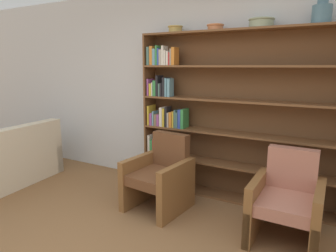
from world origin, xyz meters
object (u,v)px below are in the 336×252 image
armchair_cushioned (287,202)px  bowl_sage (175,29)px  bowl_cream (261,22)px  couch (3,164)px  bowl_stoneware (215,27)px  armchair_leather (160,176)px  bookshelf (219,118)px  vase_tall (322,14)px

armchair_cushioned → bowl_sage: bearing=-22.0°
bowl_cream → couch: bowl_cream is taller
bowl_stoneware → couch: (-2.77, -1.13, -1.86)m
couch → armchair_leather: 2.42m
bowl_sage → armchair_leather: bearing=-77.4°
bowl_stoneware → bowl_cream: 0.55m
armchair_leather → bookshelf: bearing=-118.4°
bowl_stoneware → armchair_leather: bowl_stoneware is taller
vase_tall → armchair_cushioned: (-0.11, -0.65, -1.83)m
bowl_sage → bowl_stoneware: bowl_sage is taller
vase_tall → bookshelf: bearing=178.8°
bookshelf → bowl_cream: size_ratio=8.78×
bookshelf → armchair_cushioned: 1.34m
bowl_cream → vase_tall: bearing=-0.0°
bowl_cream → armchair_leather: (-0.95, -0.66, -1.78)m
bowl_sage → couch: bowl_sage is taller
bowl_stoneware → armchair_leather: bearing=-121.5°
vase_tall → couch: (-3.92, -1.13, -1.92)m
armchair_leather → armchair_cushioned: bearing=-173.4°
bookshelf → vase_tall: vase_tall is taller
couch → bookshelf: bearing=-72.9°
bowl_sage → armchair_cushioned: bearing=-22.5°
bookshelf → bowl_sage: bowl_sage is taller
couch → armchair_leather: size_ratio=1.82×
bowl_stoneware → vase_tall: (1.15, 0.00, 0.06)m
bowl_cream → couch: 3.97m
couch → armchair_leather: bearing=-83.6°
bowl_sage → vase_tall: vase_tall is taller
bowl_sage → bowl_cream: size_ratio=0.68×
bookshelf → armchair_leather: size_ratio=2.90×
bookshelf → bowl_cream: bearing=-2.7°
bowl_sage → bowl_cream: 1.09m
bowl_cream → armchair_cushioned: bearing=-53.3°
bowl_sage → bowl_cream: (1.09, 0.00, 0.01)m
bowl_stoneware → armchair_cushioned: bowl_stoneware is taller
bowl_sage → couch: bearing=-153.0°
bowl_cream → vase_tall: 0.60m
couch → armchair_cushioned: bearing=-87.9°
bowl_sage → vase_tall: bearing=0.0°
bowl_sage → couch: size_ratio=0.12×
vase_tall → couch: size_ratio=0.15×
bowl_sage → bowl_stoneware: 0.55m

